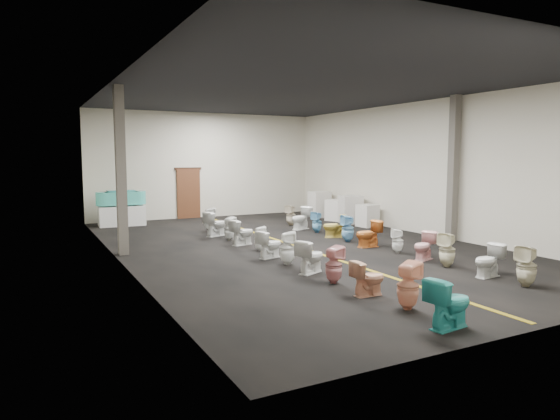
# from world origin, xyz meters

# --- Properties ---
(floor) EXTENTS (16.00, 16.00, 0.00)m
(floor) POSITION_xyz_m (0.00, 0.00, 0.00)
(floor) COLOR black
(floor) RESTS_ON ground
(ceiling) EXTENTS (16.00, 16.00, 0.00)m
(ceiling) POSITION_xyz_m (0.00, 0.00, 4.50)
(ceiling) COLOR black
(ceiling) RESTS_ON ground
(wall_back) EXTENTS (10.00, 0.00, 10.00)m
(wall_back) POSITION_xyz_m (0.00, 8.00, 2.25)
(wall_back) COLOR beige
(wall_back) RESTS_ON ground
(wall_front) EXTENTS (10.00, 0.00, 10.00)m
(wall_front) POSITION_xyz_m (0.00, -8.00, 2.25)
(wall_front) COLOR beige
(wall_front) RESTS_ON ground
(wall_left) EXTENTS (0.00, 16.00, 16.00)m
(wall_left) POSITION_xyz_m (-5.00, 0.00, 2.25)
(wall_left) COLOR beige
(wall_left) RESTS_ON ground
(wall_right) EXTENTS (0.00, 16.00, 16.00)m
(wall_right) POSITION_xyz_m (5.00, 0.00, 2.25)
(wall_right) COLOR beige
(wall_right) RESTS_ON ground
(aisle_stripe) EXTENTS (0.12, 15.60, 0.01)m
(aisle_stripe) POSITION_xyz_m (0.00, 0.00, 0.00)
(aisle_stripe) COLOR olive
(aisle_stripe) RESTS_ON floor
(back_door) EXTENTS (1.00, 0.10, 2.10)m
(back_door) POSITION_xyz_m (-0.80, 7.94, 1.05)
(back_door) COLOR #562D19
(back_door) RESTS_ON floor
(door_frame) EXTENTS (1.15, 0.08, 0.10)m
(door_frame) POSITION_xyz_m (-0.80, 7.95, 2.12)
(door_frame) COLOR #331C11
(door_frame) RESTS_ON back_door
(column_left) EXTENTS (0.25, 0.25, 4.50)m
(column_left) POSITION_xyz_m (-4.75, 1.00, 2.25)
(column_left) COLOR #59544C
(column_left) RESTS_ON floor
(column_right) EXTENTS (0.25, 0.25, 4.50)m
(column_right) POSITION_xyz_m (4.75, -1.50, 2.25)
(column_right) COLOR #59544C
(column_right) RESTS_ON floor
(display_table) EXTENTS (1.72, 0.90, 0.75)m
(display_table) POSITION_xyz_m (-3.77, 6.88, 0.38)
(display_table) COLOR white
(display_table) RESTS_ON floor
(bathtub) EXTENTS (1.86, 0.69, 0.55)m
(bathtub) POSITION_xyz_m (-3.77, 6.88, 1.07)
(bathtub) COLOR #41BCAC
(bathtub) RESTS_ON display_table
(appliance_crate_a) EXTENTS (0.70, 0.70, 0.83)m
(appliance_crate_a) POSITION_xyz_m (4.40, 2.30, 0.42)
(appliance_crate_a) COLOR silver
(appliance_crate_a) RESTS_ON floor
(appliance_crate_b) EXTENTS (0.97, 0.97, 1.09)m
(appliance_crate_b) POSITION_xyz_m (4.40, 3.39, 0.55)
(appliance_crate_b) COLOR silver
(appliance_crate_b) RESTS_ON floor
(appliance_crate_c) EXTENTS (0.99, 0.99, 0.86)m
(appliance_crate_c) POSITION_xyz_m (4.40, 4.32, 0.43)
(appliance_crate_c) COLOR silver
(appliance_crate_c) RESTS_ON floor
(appliance_crate_d) EXTENTS (0.82, 0.82, 1.11)m
(appliance_crate_d) POSITION_xyz_m (4.40, 5.72, 0.56)
(appliance_crate_d) COLOR silver
(appliance_crate_d) RESTS_ON floor
(toilet_left_0) EXTENTS (0.84, 0.54, 0.81)m
(toilet_left_0) POSITION_xyz_m (-1.35, -7.31, 0.40)
(toilet_left_0) COLOR teal
(toilet_left_0) RESTS_ON floor
(toilet_left_1) EXTENTS (0.48, 0.47, 0.84)m
(toilet_left_1) POSITION_xyz_m (-1.26, -6.29, 0.42)
(toilet_left_1) COLOR #F8AC8A
(toilet_left_1) RESTS_ON floor
(toilet_left_2) EXTENTS (0.67, 0.39, 0.68)m
(toilet_left_2) POSITION_xyz_m (-1.33, -5.27, 0.34)
(toilet_left_2) COLOR #E1A07E
(toilet_left_2) RESTS_ON floor
(toilet_left_3) EXTENTS (0.44, 0.43, 0.79)m
(toilet_left_3) POSITION_xyz_m (-1.41, -4.21, 0.40)
(toilet_left_3) COLOR #D0898A
(toilet_left_3) RESTS_ON floor
(toilet_left_4) EXTENTS (0.86, 0.70, 0.76)m
(toilet_left_4) POSITION_xyz_m (-1.36, -3.17, 0.38)
(toilet_left_4) COLOR white
(toilet_left_4) RESTS_ON floor
(toilet_left_5) EXTENTS (0.49, 0.49, 0.83)m
(toilet_left_5) POSITION_xyz_m (-1.41, -2.16, 0.41)
(toilet_left_5) COLOR white
(toilet_left_5) RESTS_ON floor
(toilet_left_6) EXTENTS (0.80, 0.60, 0.72)m
(toilet_left_6) POSITION_xyz_m (-1.44, -1.24, 0.36)
(toilet_left_6) COLOR white
(toilet_left_6) RESTS_ON floor
(toilet_left_7) EXTENTS (0.37, 0.37, 0.68)m
(toilet_left_7) POSITION_xyz_m (-1.23, -0.18, 0.34)
(toilet_left_7) COLOR white
(toilet_left_7) RESTS_ON floor
(toilet_left_8) EXTENTS (0.83, 0.61, 0.76)m
(toilet_left_8) POSITION_xyz_m (-1.32, 0.88, 0.38)
(toilet_left_8) COLOR white
(toilet_left_8) RESTS_ON floor
(toilet_left_9) EXTENTS (0.44, 0.44, 0.74)m
(toilet_left_9) POSITION_xyz_m (-1.36, 1.82, 0.37)
(toilet_left_9) COLOR silver
(toilet_left_9) RESTS_ON floor
(toilet_left_10) EXTENTS (0.91, 0.71, 0.82)m
(toilet_left_10) POSITION_xyz_m (-1.44, 2.82, 0.41)
(toilet_left_10) COLOR white
(toilet_left_10) RESTS_ON floor
(toilet_left_11) EXTENTS (0.45, 0.45, 0.84)m
(toilet_left_11) POSITION_xyz_m (-1.29, 3.88, 0.42)
(toilet_left_11) COLOR white
(toilet_left_11) RESTS_ON floor
(toilet_right_0) EXTENTS (0.46, 0.45, 0.86)m
(toilet_right_0) POSITION_xyz_m (1.92, -6.22, 0.43)
(toilet_right_0) COLOR beige
(toilet_right_0) RESTS_ON floor
(toilet_right_1) EXTENTS (0.75, 0.47, 0.73)m
(toilet_right_1) POSITION_xyz_m (1.91, -5.30, 0.37)
(toilet_right_1) COLOR white
(toilet_right_1) RESTS_ON floor
(toilet_right_2) EXTENTS (0.49, 0.48, 0.85)m
(toilet_right_2) POSITION_xyz_m (1.85, -4.16, 0.42)
(toilet_right_2) COLOR beige
(toilet_right_2) RESTS_ON floor
(toilet_right_3) EXTENTS (0.80, 0.61, 0.73)m
(toilet_right_3) POSITION_xyz_m (1.95, -3.29, 0.36)
(toilet_right_3) COLOR #FAB5B3
(toilet_right_3) RESTS_ON floor
(toilet_right_4) EXTENTS (0.42, 0.41, 0.69)m
(toilet_right_4) POSITION_xyz_m (1.94, -2.28, 0.34)
(toilet_right_4) COLOR white
(toilet_right_4) RESTS_ON floor
(toilet_right_5) EXTENTS (0.78, 0.47, 0.78)m
(toilet_right_5) POSITION_xyz_m (1.79, -1.17, 0.39)
(toilet_right_5) COLOR orange
(toilet_right_5) RESTS_ON floor
(toilet_right_6) EXTENTS (0.45, 0.44, 0.84)m
(toilet_right_6) POSITION_xyz_m (1.78, -0.15, 0.42)
(toilet_right_6) COLOR #7AB8E0
(toilet_right_6) RESTS_ON floor
(toilet_right_7) EXTENTS (0.84, 0.67, 0.75)m
(toilet_right_7) POSITION_xyz_m (1.89, 0.75, 0.37)
(toilet_right_7) COLOR gold
(toilet_right_7) RESTS_ON floor
(toilet_right_8) EXTENTS (0.44, 0.44, 0.74)m
(toilet_right_8) POSITION_xyz_m (1.92, 1.89, 0.37)
(toilet_right_8) COLOR #6FB5DD
(toilet_right_8) RESTS_ON floor
(toilet_right_9) EXTENTS (0.91, 0.69, 0.82)m
(toilet_right_9) POSITION_xyz_m (1.82, 2.83, 0.41)
(toilet_right_9) COLOR white
(toilet_right_9) RESTS_ON floor
(toilet_right_10) EXTENTS (0.48, 0.48, 0.80)m
(toilet_right_10) POSITION_xyz_m (1.97, 3.88, 0.40)
(toilet_right_10) COLOR beige
(toilet_right_10) RESTS_ON floor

